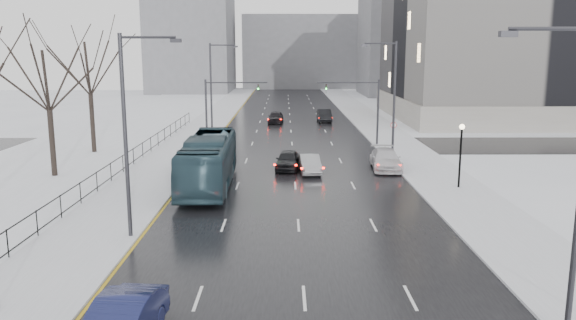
{
  "coord_description": "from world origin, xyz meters",
  "views": [
    {
      "loc": [
        -0.72,
        -6.71,
        9.15
      ],
      "look_at": [
        -0.52,
        27.61,
        2.5
      ],
      "focal_mm": 35.0,
      "sensor_mm": 36.0,
      "label": 1
    }
  ],
  "objects_px": {
    "streetlight_r_near": "(576,169)",
    "bus": "(209,161)",
    "tree_park_e": "(94,153)",
    "sedan_right_distant": "(324,115)",
    "streetlight_l_far": "(213,86)",
    "mast_signal_right": "(367,104)",
    "sedan_right_far": "(386,159)",
    "lamppost_r_mid": "(461,146)",
    "sedan_center_near": "(288,160)",
    "tree_park_d": "(55,177)",
    "mast_signal_left": "(217,104)",
    "no_uturn_sign": "(393,128)",
    "streetlight_l_near": "(130,127)",
    "sedan_right_near": "(310,164)",
    "sedan_center_far": "(276,117)",
    "streetlight_r_mid": "(392,95)"
  },
  "relations": [
    {
      "from": "tree_park_e",
      "to": "no_uturn_sign",
      "type": "height_order",
      "value": "tree_park_e"
    },
    {
      "from": "sedan_right_far",
      "to": "streetlight_l_far",
      "type": "bearing_deg",
      "value": 137.96
    },
    {
      "from": "lamppost_r_mid",
      "to": "streetlight_l_far",
      "type": "bearing_deg",
      "value": 131.06
    },
    {
      "from": "streetlight_l_far",
      "to": "no_uturn_sign",
      "type": "relative_size",
      "value": 3.7
    },
    {
      "from": "no_uturn_sign",
      "to": "sedan_right_near",
      "type": "xyz_separation_m",
      "value": [
        -8.03,
        -8.77,
        -1.57
      ]
    },
    {
      "from": "sedan_center_near",
      "to": "sedan_center_far",
      "type": "bearing_deg",
      "value": 97.8
    },
    {
      "from": "tree_park_d",
      "to": "sedan_right_distant",
      "type": "relative_size",
      "value": 2.54
    },
    {
      "from": "no_uturn_sign",
      "to": "sedan_right_near",
      "type": "distance_m",
      "value": 11.99
    },
    {
      "from": "sedan_right_distant",
      "to": "lamppost_r_mid",
      "type": "bearing_deg",
      "value": -81.34
    },
    {
      "from": "streetlight_r_near",
      "to": "no_uturn_sign",
      "type": "xyz_separation_m",
      "value": [
        1.03,
        34.0,
        -3.32
      ]
    },
    {
      "from": "tree_park_e",
      "to": "sedan_center_near",
      "type": "bearing_deg",
      "value": -22.86
    },
    {
      "from": "no_uturn_sign",
      "to": "sedan_center_far",
      "type": "height_order",
      "value": "no_uturn_sign"
    },
    {
      "from": "tree_park_e",
      "to": "sedan_right_far",
      "type": "xyz_separation_m",
      "value": [
        25.4,
        -7.52,
        0.83
      ]
    },
    {
      "from": "tree_park_d",
      "to": "lamppost_r_mid",
      "type": "bearing_deg",
      "value": -7.91
    },
    {
      "from": "streetlight_r_near",
      "to": "sedan_right_far",
      "type": "distance_m",
      "value": 26.92
    },
    {
      "from": "streetlight_r_near",
      "to": "sedan_right_far",
      "type": "relative_size",
      "value": 1.84
    },
    {
      "from": "mast_signal_right",
      "to": "no_uturn_sign",
      "type": "distance_m",
      "value": 4.77
    },
    {
      "from": "streetlight_l_near",
      "to": "no_uturn_sign",
      "type": "height_order",
      "value": "streetlight_l_near"
    },
    {
      "from": "tree_park_e",
      "to": "sedan_right_distant",
      "type": "relative_size",
      "value": 2.75
    },
    {
      "from": "tree_park_d",
      "to": "mast_signal_right",
      "type": "bearing_deg",
      "value": 29.12
    },
    {
      "from": "tree_park_d",
      "to": "bus",
      "type": "xyz_separation_m",
      "value": [
        11.88,
        -3.14,
        1.79
      ]
    },
    {
      "from": "streetlight_l_near",
      "to": "lamppost_r_mid",
      "type": "relative_size",
      "value": 2.34
    },
    {
      "from": "streetlight_l_far",
      "to": "mast_signal_left",
      "type": "xyz_separation_m",
      "value": [
        0.84,
        -4.0,
        -1.51
      ]
    },
    {
      "from": "tree_park_d",
      "to": "sedan_right_far",
      "type": "xyz_separation_m",
      "value": [
        25.0,
        2.48,
        0.83
      ]
    },
    {
      "from": "streetlight_r_mid",
      "to": "no_uturn_sign",
      "type": "distance_m",
      "value": 5.3
    },
    {
      "from": "mast_signal_left",
      "to": "sedan_center_far",
      "type": "distance_m",
      "value": 18.65
    },
    {
      "from": "streetlight_r_near",
      "to": "bus",
      "type": "distance_m",
      "value": 25.47
    },
    {
      "from": "tree_park_e",
      "to": "sedan_right_distant",
      "type": "distance_m",
      "value": 32.44
    },
    {
      "from": "sedan_right_near",
      "to": "sedan_right_distant",
      "type": "relative_size",
      "value": 0.86
    },
    {
      "from": "mast_signal_right",
      "to": "sedan_right_distant",
      "type": "bearing_deg",
      "value": 98.39
    },
    {
      "from": "lamppost_r_mid",
      "to": "sedan_center_near",
      "type": "height_order",
      "value": "lamppost_r_mid"
    },
    {
      "from": "sedan_center_near",
      "to": "sedan_center_far",
      "type": "relative_size",
      "value": 0.95
    },
    {
      "from": "sedan_center_near",
      "to": "sedan_right_far",
      "type": "height_order",
      "value": "sedan_right_far"
    },
    {
      "from": "mast_signal_left",
      "to": "bus",
      "type": "xyz_separation_m",
      "value": [
        1.4,
        -17.13,
        -2.32
      ]
    },
    {
      "from": "streetlight_r_near",
      "to": "sedan_right_far",
      "type": "height_order",
      "value": "streetlight_r_near"
    },
    {
      "from": "sedan_right_near",
      "to": "no_uturn_sign",
      "type": "bearing_deg",
      "value": 43.42
    },
    {
      "from": "sedan_right_far",
      "to": "sedan_right_distant",
      "type": "relative_size",
      "value": 1.1
    },
    {
      "from": "tree_park_d",
      "to": "no_uturn_sign",
      "type": "height_order",
      "value": "tree_park_d"
    },
    {
      "from": "tree_park_d",
      "to": "mast_signal_right",
      "type": "height_order",
      "value": "mast_signal_right"
    },
    {
      "from": "streetlight_l_near",
      "to": "mast_signal_right",
      "type": "relative_size",
      "value": 1.54
    },
    {
      "from": "sedan_right_near",
      "to": "sedan_right_far",
      "type": "bearing_deg",
      "value": 7.56
    },
    {
      "from": "tree_park_e",
      "to": "streetlight_l_far",
      "type": "bearing_deg",
      "value": 38.57
    },
    {
      "from": "streetlight_r_near",
      "to": "mast_signal_right",
      "type": "bearing_deg",
      "value": 91.27
    },
    {
      "from": "lamppost_r_mid",
      "to": "no_uturn_sign",
      "type": "xyz_separation_m",
      "value": [
        -1.8,
        14.0,
        -0.64
      ]
    },
    {
      "from": "mast_signal_right",
      "to": "mast_signal_left",
      "type": "distance_m",
      "value": 14.65
    },
    {
      "from": "streetlight_r_near",
      "to": "mast_signal_left",
      "type": "xyz_separation_m",
      "value": [
        -15.49,
        38.0,
        -1.51
      ]
    },
    {
      "from": "streetlight_l_near",
      "to": "sedan_right_distant",
      "type": "xyz_separation_m",
      "value": [
        12.67,
        47.15,
        -4.77
      ]
    },
    {
      "from": "streetlight_l_near",
      "to": "mast_signal_left",
      "type": "distance_m",
      "value": 28.05
    },
    {
      "from": "tree_park_d",
      "to": "streetlight_l_near",
      "type": "relative_size",
      "value": 1.25
    },
    {
      "from": "streetlight_l_near",
      "to": "sedan_right_far",
      "type": "height_order",
      "value": "streetlight_l_near"
    }
  ]
}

